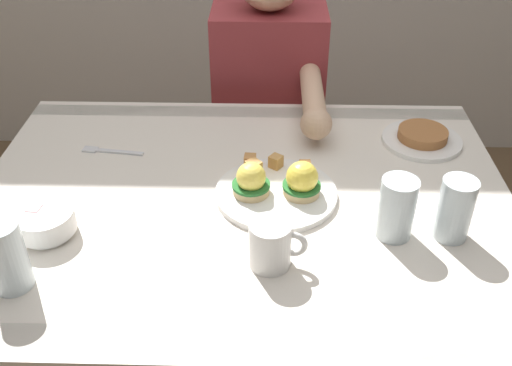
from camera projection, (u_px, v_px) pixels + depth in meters
The scene contains 10 objects.
dining_table at pixel (243, 234), 1.35m from camera, with size 1.20×0.90×0.74m.
eggs_benedict_plate at pixel (277, 187), 1.28m from camera, with size 0.27×0.27×0.09m.
fruit_bowl at pixel (45, 222), 1.17m from camera, with size 0.12×0.12×0.06m.
coffee_mug at pixel (271, 243), 1.09m from camera, with size 0.11×0.08×0.09m.
fork at pixel (109, 151), 1.44m from camera, with size 0.16×0.04×0.00m.
water_glass_near at pixel (454, 212), 1.15m from camera, with size 0.07×0.07×0.13m.
water_glass_far at pixel (396, 211), 1.15m from camera, with size 0.07×0.07×0.13m.
water_glass_extra at pixel (7, 260), 1.03m from camera, with size 0.07×0.07×0.14m.
side_plate at pixel (422, 138), 1.47m from camera, with size 0.20×0.20×0.04m.
diner_person at pixel (269, 107), 1.83m from camera, with size 0.34×0.54×1.14m.
Camera 1 is at (0.06, -1.03, 1.51)m, focal length 40.88 mm.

